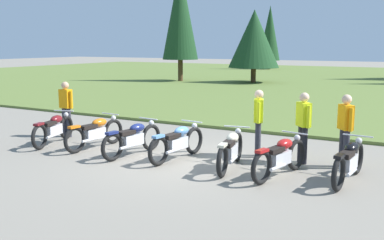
{
  "coord_description": "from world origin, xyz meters",
  "views": [
    {
      "loc": [
        5.45,
        -8.97,
        2.76
      ],
      "look_at": [
        0.0,
        0.6,
        0.9
      ],
      "focal_mm": 41.88,
      "sensor_mm": 36.0,
      "label": 1
    }
  ],
  "objects_px": {
    "motorcycle_sky_blue": "(178,142)",
    "rider_with_back_turned": "(303,123)",
    "rider_checking_bike": "(258,119)",
    "rider_near_row_end": "(345,127)",
    "rider_in_hivis_vest": "(66,106)",
    "motorcycle_cream": "(231,150)",
    "motorcycle_black": "(349,161)",
    "motorcycle_navy": "(133,138)",
    "motorcycle_red": "(280,157)",
    "motorcycle_maroon": "(54,129)",
    "motorcycle_orange": "(95,132)"
  },
  "relations": [
    {
      "from": "rider_with_back_turned",
      "to": "motorcycle_sky_blue",
      "type": "bearing_deg",
      "value": -156.78
    },
    {
      "from": "motorcycle_orange",
      "to": "motorcycle_cream",
      "type": "distance_m",
      "value": 4.02
    },
    {
      "from": "rider_with_back_turned",
      "to": "motorcycle_black",
      "type": "bearing_deg",
      "value": -38.78
    },
    {
      "from": "rider_with_back_turned",
      "to": "rider_near_row_end",
      "type": "bearing_deg",
      "value": 4.57
    },
    {
      "from": "motorcycle_red",
      "to": "rider_in_hivis_vest",
      "type": "relative_size",
      "value": 1.24
    },
    {
      "from": "motorcycle_cream",
      "to": "motorcycle_red",
      "type": "bearing_deg",
      "value": -2.86
    },
    {
      "from": "motorcycle_cream",
      "to": "rider_with_back_turned",
      "type": "bearing_deg",
      "value": 45.42
    },
    {
      "from": "motorcycle_black",
      "to": "rider_checking_bike",
      "type": "distance_m",
      "value": 2.66
    },
    {
      "from": "motorcycle_cream",
      "to": "motorcycle_navy",
      "type": "bearing_deg",
      "value": -177.93
    },
    {
      "from": "motorcycle_cream",
      "to": "motorcycle_black",
      "type": "relative_size",
      "value": 0.99
    },
    {
      "from": "motorcycle_maroon",
      "to": "motorcycle_sky_blue",
      "type": "height_order",
      "value": "same"
    },
    {
      "from": "motorcycle_sky_blue",
      "to": "rider_in_hivis_vest",
      "type": "bearing_deg",
      "value": 171.02
    },
    {
      "from": "motorcycle_orange",
      "to": "motorcycle_black",
      "type": "relative_size",
      "value": 1.0
    },
    {
      "from": "motorcycle_orange",
      "to": "rider_with_back_turned",
      "type": "relative_size",
      "value": 1.26
    },
    {
      "from": "motorcycle_orange",
      "to": "rider_checking_bike",
      "type": "relative_size",
      "value": 1.26
    },
    {
      "from": "motorcycle_cream",
      "to": "rider_near_row_end",
      "type": "height_order",
      "value": "rider_near_row_end"
    },
    {
      "from": "motorcycle_orange",
      "to": "rider_with_back_turned",
      "type": "xyz_separation_m",
      "value": [
        5.27,
        1.23,
        0.51
      ]
    },
    {
      "from": "motorcycle_maroon",
      "to": "rider_in_hivis_vest",
      "type": "bearing_deg",
      "value": 115.15
    },
    {
      "from": "motorcycle_sky_blue",
      "to": "rider_with_back_turned",
      "type": "distance_m",
      "value": 3.0
    },
    {
      "from": "motorcycle_navy",
      "to": "rider_with_back_turned",
      "type": "xyz_separation_m",
      "value": [
        3.91,
        1.37,
        0.51
      ]
    },
    {
      "from": "motorcycle_sky_blue",
      "to": "rider_with_back_turned",
      "type": "height_order",
      "value": "rider_with_back_turned"
    },
    {
      "from": "motorcycle_navy",
      "to": "rider_checking_bike",
      "type": "distance_m",
      "value": 3.17
    },
    {
      "from": "motorcycle_black",
      "to": "rider_with_back_turned",
      "type": "relative_size",
      "value": 1.26
    },
    {
      "from": "motorcycle_orange",
      "to": "motorcycle_sky_blue",
      "type": "xyz_separation_m",
      "value": [
        2.55,
        0.06,
        0.0
      ]
    },
    {
      "from": "motorcycle_maroon",
      "to": "rider_with_back_turned",
      "type": "relative_size",
      "value": 1.23
    },
    {
      "from": "rider_near_row_end",
      "to": "rider_in_hivis_vest",
      "type": "relative_size",
      "value": 1.0
    },
    {
      "from": "motorcycle_red",
      "to": "rider_with_back_turned",
      "type": "distance_m",
      "value": 1.43
    },
    {
      "from": "motorcycle_navy",
      "to": "motorcycle_orange",
      "type": "bearing_deg",
      "value": 174.12
    },
    {
      "from": "rider_near_row_end",
      "to": "rider_with_back_turned",
      "type": "bearing_deg",
      "value": -175.43
    },
    {
      "from": "motorcycle_cream",
      "to": "motorcycle_red",
      "type": "relative_size",
      "value": 1.0
    },
    {
      "from": "motorcycle_maroon",
      "to": "rider_near_row_end",
      "type": "relative_size",
      "value": 1.23
    },
    {
      "from": "motorcycle_maroon",
      "to": "rider_in_hivis_vest",
      "type": "relative_size",
      "value": 1.23
    },
    {
      "from": "motorcycle_maroon",
      "to": "motorcycle_sky_blue",
      "type": "distance_m",
      "value": 3.92
    },
    {
      "from": "motorcycle_red",
      "to": "motorcycle_cream",
      "type": "bearing_deg",
      "value": 177.14
    },
    {
      "from": "rider_checking_bike",
      "to": "rider_near_row_end",
      "type": "xyz_separation_m",
      "value": [
        2.07,
        -0.0,
        0.0
      ]
    },
    {
      "from": "rider_near_row_end",
      "to": "motorcycle_black",
      "type": "bearing_deg",
      "value": -73.8
    },
    {
      "from": "motorcycle_red",
      "to": "rider_in_hivis_vest",
      "type": "height_order",
      "value": "rider_in_hivis_vest"
    },
    {
      "from": "motorcycle_sky_blue",
      "to": "motorcycle_cream",
      "type": "distance_m",
      "value": 1.47
    },
    {
      "from": "motorcycle_orange",
      "to": "rider_near_row_end",
      "type": "distance_m",
      "value": 6.36
    },
    {
      "from": "motorcycle_cream",
      "to": "rider_in_hivis_vest",
      "type": "distance_m",
      "value": 5.89
    },
    {
      "from": "rider_checking_bike",
      "to": "motorcycle_navy",
      "type": "bearing_deg",
      "value": -152.38
    },
    {
      "from": "motorcycle_cream",
      "to": "motorcycle_orange",
      "type": "bearing_deg",
      "value": 179.36
    },
    {
      "from": "rider_near_row_end",
      "to": "rider_in_hivis_vest",
      "type": "distance_m",
      "value": 8.02
    },
    {
      "from": "rider_with_back_turned",
      "to": "motorcycle_maroon",
      "type": "bearing_deg",
      "value": -167.95
    },
    {
      "from": "motorcycle_red",
      "to": "motorcycle_navy",
      "type": "bearing_deg",
      "value": -179.44
    },
    {
      "from": "motorcycle_sky_blue",
      "to": "rider_in_hivis_vest",
      "type": "distance_m",
      "value": 4.43
    },
    {
      "from": "motorcycle_orange",
      "to": "motorcycle_navy",
      "type": "distance_m",
      "value": 1.37
    },
    {
      "from": "rider_in_hivis_vest",
      "to": "motorcycle_maroon",
      "type": "bearing_deg",
      "value": -64.85
    },
    {
      "from": "motorcycle_navy",
      "to": "rider_in_hivis_vest",
      "type": "xyz_separation_m",
      "value": [
        -3.16,
        0.89,
        0.51
      ]
    },
    {
      "from": "motorcycle_navy",
      "to": "rider_near_row_end",
      "type": "distance_m",
      "value": 5.07
    }
  ]
}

